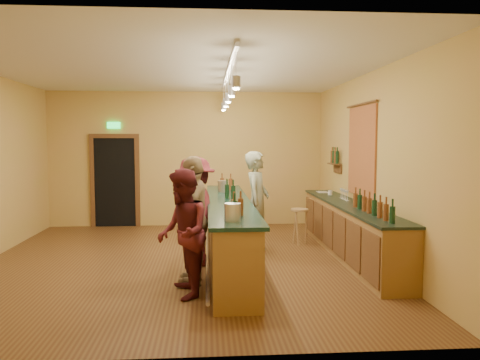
{
  "coord_description": "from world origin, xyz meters",
  "views": [
    {
      "loc": [
        0.47,
        -7.76,
        2.03
      ],
      "look_at": [
        1.04,
        0.2,
        1.36
      ],
      "focal_mm": 35.0,
      "sensor_mm": 36.0,
      "label": 1
    }
  ],
  "objects": [
    {
      "name": "floor",
      "position": [
        0.0,
        0.0,
        0.0
      ],
      "size": [
        7.0,
        7.0,
        0.0
      ],
      "primitive_type": "plane",
      "color": "#502B17",
      "rests_on": "ground"
    },
    {
      "name": "ceiling",
      "position": [
        0.0,
        0.0,
        3.2
      ],
      "size": [
        6.5,
        7.0,
        0.02
      ],
      "primitive_type": "cube",
      "color": "silver",
      "rests_on": "wall_back"
    },
    {
      "name": "wall_back",
      "position": [
        0.0,
        3.5,
        1.6
      ],
      "size": [
        6.5,
        0.02,
        3.2
      ],
      "primitive_type": "cube",
      "color": "gold",
      "rests_on": "floor"
    },
    {
      "name": "wall_front",
      "position": [
        0.0,
        -3.5,
        1.6
      ],
      "size": [
        6.5,
        0.02,
        3.2
      ],
      "primitive_type": "cube",
      "color": "gold",
      "rests_on": "floor"
    },
    {
      "name": "wall_right",
      "position": [
        3.25,
        0.0,
        1.6
      ],
      "size": [
        0.02,
        7.0,
        3.2
      ],
      "primitive_type": "cube",
      "color": "gold",
      "rests_on": "floor"
    },
    {
      "name": "doorway",
      "position": [
        -1.7,
        3.47,
        1.13
      ],
      "size": [
        1.15,
        0.09,
        2.48
      ],
      "color": "black",
      "rests_on": "wall_back"
    },
    {
      "name": "tapestry",
      "position": [
        3.23,
        0.4,
        1.85
      ],
      "size": [
        0.03,
        1.4,
        1.6
      ],
      "primitive_type": "cube",
      "color": "maroon",
      "rests_on": "wall_right"
    },
    {
      "name": "bottle_shelf",
      "position": [
        3.17,
        1.9,
        1.67
      ],
      "size": [
        0.17,
        0.55,
        0.54
      ],
      "color": "#4C2A16",
      "rests_on": "wall_right"
    },
    {
      "name": "back_counter",
      "position": [
        2.97,
        0.18,
        0.49
      ],
      "size": [
        0.6,
        4.55,
        1.27
      ],
      "color": "olive",
      "rests_on": "floor"
    },
    {
      "name": "tasting_bar",
      "position": [
        0.83,
        -0.0,
        0.61
      ],
      "size": [
        0.74,
        5.1,
        1.38
      ],
      "color": "olive",
      "rests_on": "floor"
    },
    {
      "name": "pendant_track",
      "position": [
        0.83,
        -0.0,
        2.98
      ],
      "size": [
        0.11,
        4.6,
        0.5
      ],
      "color": "silver",
      "rests_on": "ceiling"
    },
    {
      "name": "bartender",
      "position": [
        1.38,
        0.65,
        0.92
      ],
      "size": [
        0.64,
        0.78,
        1.84
      ],
      "primitive_type": "imported",
      "rotation": [
        0.0,
        0.0,
        1.23
      ],
      "color": "gray",
      "rests_on": "floor"
    },
    {
      "name": "customer_a",
      "position": [
        0.16,
        -1.75,
        0.84
      ],
      "size": [
        0.75,
        0.9,
        1.67
      ],
      "primitive_type": "imported",
      "rotation": [
        0.0,
        0.0,
        -1.42
      ],
      "color": "#59191E",
      "rests_on": "floor"
    },
    {
      "name": "customer_b",
      "position": [
        0.28,
        -1.15,
        0.91
      ],
      "size": [
        0.51,
        1.09,
        1.83
      ],
      "primitive_type": "imported",
      "rotation": [
        0.0,
        0.0,
        -1.63
      ],
      "color": "#997A51",
      "rests_on": "floor"
    },
    {
      "name": "customer_c",
      "position": [
        0.28,
        -0.2,
        0.89
      ],
      "size": [
        0.95,
        1.29,
        1.79
      ],
      "primitive_type": "imported",
      "rotation": [
        0.0,
        0.0,
        -1.3
      ],
      "color": "#59191E",
      "rests_on": "floor"
    },
    {
      "name": "bar_stool",
      "position": [
        2.28,
        1.2,
        0.56
      ],
      "size": [
        0.34,
        0.34,
        0.71
      ],
      "rotation": [
        0.0,
        0.0,
        -0.1
      ],
      "color": "#9C7846",
      "rests_on": "floor"
    }
  ]
}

